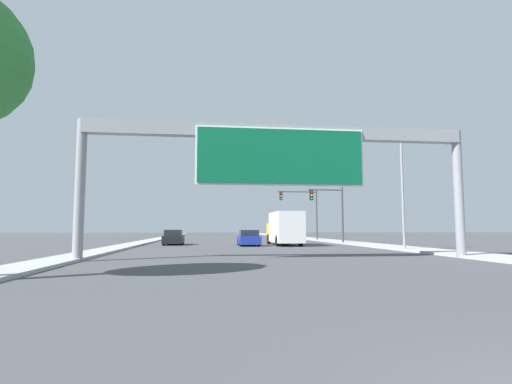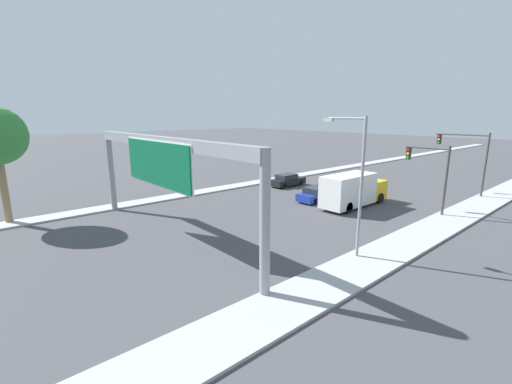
{
  "view_description": "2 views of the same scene",
  "coord_description": "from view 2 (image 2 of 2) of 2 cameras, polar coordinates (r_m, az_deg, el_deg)",
  "views": [
    {
      "loc": [
        -3.7,
        -2.31,
        1.59
      ],
      "look_at": [
        0.0,
        28.49,
        4.42
      ],
      "focal_mm": 28.0,
      "sensor_mm": 36.0,
      "label": 1
    },
    {
      "loc": [
        20.72,
        8.03,
        8.37
      ],
      "look_at": [
        0.46,
        25.79,
        2.25
      ],
      "focal_mm": 24.0,
      "sensor_mm": 36.0,
      "label": 2
    }
  ],
  "objects": [
    {
      "name": "median_strip_left",
      "position": [
        61.32,
        17.46,
        4.43
      ],
      "size": [
        2.0,
        120.0,
        0.15
      ],
      "color": "#ADADAD",
      "rests_on": "ground"
    },
    {
      "name": "sign_gantry",
      "position": [
        23.11,
        -15.73,
        5.4
      ],
      "size": [
        20.39,
        0.73,
        7.0
      ],
      "color": "gray",
      "rests_on": "ground"
    },
    {
      "name": "car_mid_right",
      "position": [
        34.25,
        10.13,
        -0.38
      ],
      "size": [
        1.83,
        4.36,
        1.44
      ],
      "color": "navy",
      "rests_on": "ground"
    },
    {
      "name": "car_far_right",
      "position": [
        41.05,
        5.26,
        1.95
      ],
      "size": [
        1.83,
        4.52,
        1.45
      ],
      "color": "black",
      "rests_on": "ground"
    },
    {
      "name": "truck_box_primary",
      "position": [
        32.72,
        15.87,
        0.32
      ],
      "size": [
        2.36,
        7.93,
        3.09
      ],
      "color": "yellow",
      "rests_on": "ground"
    },
    {
      "name": "traffic_light_near_intersection",
      "position": [
        32.45,
        27.32,
        3.53
      ],
      "size": [
        3.69,
        0.32,
        5.9
      ],
      "color": "#3D3D3F",
      "rests_on": "ground"
    },
    {
      "name": "traffic_light_mid_block",
      "position": [
        41.94,
        31.97,
        5.56
      ],
      "size": [
        5.18,
        0.32,
        6.6
      ],
      "color": "#3D3D3F",
      "rests_on": "ground"
    },
    {
      "name": "street_lamp_right",
      "position": [
        20.46,
        16.37,
        2.7
      ],
      "size": [
        2.87,
        0.28,
        8.31
      ],
      "color": "gray",
      "rests_on": "ground"
    }
  ]
}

